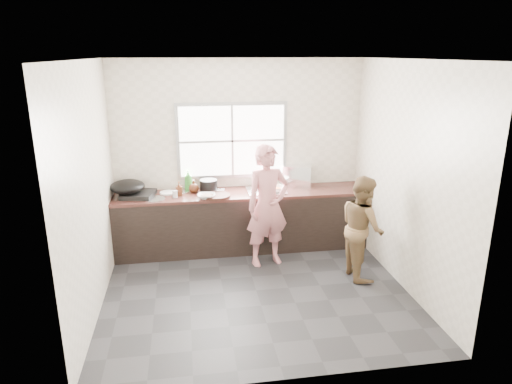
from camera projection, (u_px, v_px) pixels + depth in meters
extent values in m
cube|color=#28282A|center=(256.00, 291.00, 5.54)|extent=(3.60, 3.20, 0.01)
cube|color=silver|center=(256.00, 59.00, 4.75)|extent=(3.60, 3.20, 0.01)
cube|color=beige|center=(239.00, 154.00, 6.66)|extent=(3.60, 0.01, 2.70)
cube|color=silver|center=(90.00, 191.00, 4.87)|extent=(0.01, 3.20, 2.70)
cube|color=beige|center=(406.00, 177.00, 5.41)|extent=(0.01, 3.20, 2.70)
cube|color=silver|center=(288.00, 238.00, 3.63)|extent=(3.60, 0.01, 2.70)
cube|color=black|center=(242.00, 222.00, 6.64)|extent=(3.60, 0.62, 0.82)
cube|color=#3C1E18|center=(242.00, 193.00, 6.51)|extent=(3.60, 0.64, 0.04)
cube|color=silver|center=(266.00, 191.00, 6.56)|extent=(0.55, 0.45, 0.02)
cylinder|color=silver|center=(264.00, 177.00, 6.70)|extent=(0.02, 0.02, 0.30)
cube|color=#9EA0A5|center=(232.00, 141.00, 6.57)|extent=(1.60, 0.05, 1.10)
cube|color=white|center=(232.00, 141.00, 6.55)|extent=(1.50, 0.01, 1.00)
imported|color=#D58084|center=(268.00, 210.00, 6.05)|extent=(0.63, 0.49, 1.54)
imported|color=brown|center=(362.00, 227.00, 5.74)|extent=(0.52, 0.66, 1.32)
cylinder|color=black|center=(217.00, 196.00, 6.27)|extent=(0.42, 0.42, 0.04)
cube|color=silver|center=(217.00, 190.00, 6.46)|extent=(0.21, 0.12, 0.01)
imported|color=silver|center=(206.00, 196.00, 6.22)|extent=(0.28, 0.28, 0.06)
imported|color=white|center=(277.00, 190.00, 6.51)|extent=(0.25, 0.25, 0.06)
imported|color=white|center=(261.00, 189.00, 6.55)|extent=(0.23, 0.23, 0.06)
cylinder|color=black|center=(209.00, 186.00, 6.49)|extent=(0.28, 0.28, 0.18)
cylinder|color=white|center=(168.00, 193.00, 6.45)|extent=(0.30, 0.30, 0.02)
imported|color=#2C7A27|center=(188.00, 180.00, 6.57)|extent=(0.14, 0.14, 0.30)
imported|color=#502814|center=(179.00, 189.00, 6.33)|extent=(0.09, 0.09, 0.18)
imported|color=#3F1F0F|center=(194.00, 187.00, 6.47)|extent=(0.17, 0.17, 0.17)
cylinder|color=silver|center=(175.00, 194.00, 6.25)|extent=(0.07, 0.07, 0.10)
cube|color=black|center=(138.00, 194.00, 6.30)|extent=(0.50, 0.50, 0.06)
ellipsoid|color=black|center=(127.00, 187.00, 6.24)|extent=(0.62, 0.62, 0.18)
cube|color=white|center=(297.00, 175.00, 6.81)|extent=(0.48, 0.41, 0.31)
cylinder|color=#ACAFB3|center=(155.00, 199.00, 6.18)|extent=(0.37, 0.37, 0.01)
cylinder|color=silver|center=(180.00, 192.00, 6.50)|extent=(0.29, 0.29, 0.01)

